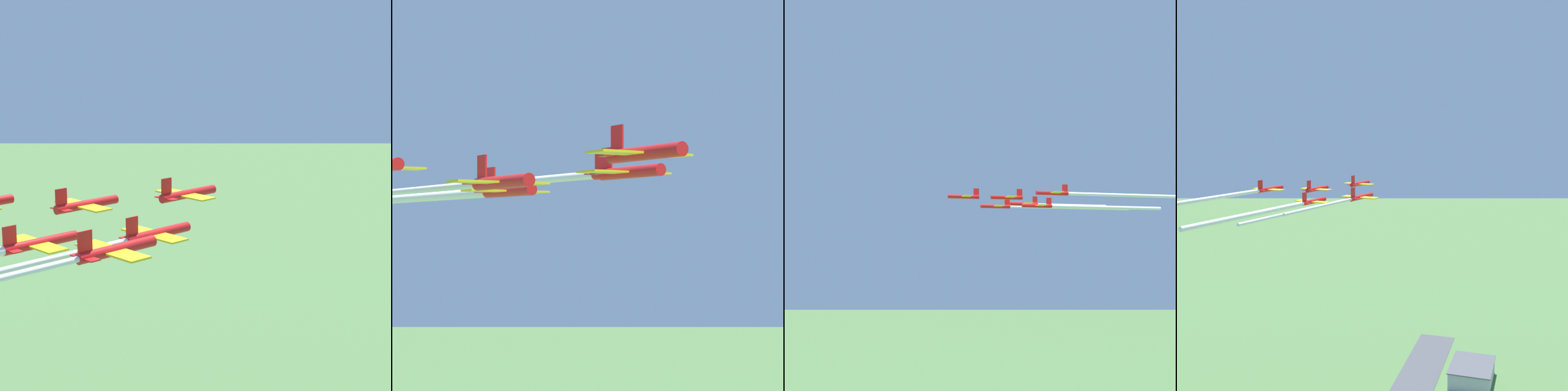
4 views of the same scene
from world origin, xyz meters
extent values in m
cylinder|color=red|center=(-9.16, -39.97, 113.11)|extent=(11.21, 3.41, 1.36)
cube|color=yellow|center=(-8.43, -40.11, 113.11)|extent=(4.85, 10.78, 0.22)
cube|color=red|center=(-4.66, -40.82, 114.81)|extent=(1.98, 0.54, 2.73)
cube|color=red|center=(-4.66, -40.82, 113.11)|extent=(2.08, 4.15, 0.15)
cylinder|color=red|center=(2.65, -50.30, 112.28)|extent=(11.21, 3.41, 1.36)
cube|color=yellow|center=(3.38, -50.44, 112.28)|extent=(4.85, 10.78, 0.22)
cube|color=red|center=(7.15, -51.15, 113.99)|extent=(1.98, 0.54, 2.73)
cube|color=red|center=(7.15, -51.15, 112.28)|extent=(2.08, 4.15, 0.15)
cylinder|color=red|center=(5.60, -34.67, 110.74)|extent=(11.21, 3.41, 1.36)
cube|color=yellow|center=(6.33, -34.81, 110.74)|extent=(4.85, 10.78, 0.22)
cube|color=red|center=(10.11, -35.52, 112.44)|extent=(1.98, 0.54, 2.73)
cube|color=red|center=(10.11, -35.52, 110.74)|extent=(2.08, 4.15, 0.15)
cylinder|color=red|center=(14.46, -60.63, 113.19)|extent=(11.21, 3.41, 1.36)
cube|color=yellow|center=(15.19, -60.77, 113.19)|extent=(4.85, 10.78, 0.22)
cube|color=red|center=(18.96, -61.48, 114.89)|extent=(1.98, 0.54, 2.73)
cube|color=red|center=(18.96, -61.48, 113.19)|extent=(2.08, 4.15, 0.15)
cylinder|color=red|center=(17.41, -45.00, 110.49)|extent=(11.21, 3.41, 1.36)
cube|color=yellow|center=(18.14, -45.13, 110.49)|extent=(4.85, 10.78, 0.22)
cube|color=red|center=(21.92, -45.85, 112.19)|extent=(1.98, 0.54, 2.73)
cube|color=red|center=(21.92, -45.85, 110.49)|extent=(2.08, 4.15, 0.15)
cylinder|color=white|center=(34.89, -40.20, 110.74)|extent=(47.76, 9.77, 0.78)
cylinder|color=white|center=(41.34, -65.71, 113.19)|extent=(43.02, 9.18, 1.11)
cylinder|color=white|center=(44.40, -50.10, 110.49)|extent=(43.25, 9.34, 1.23)
camera|label=1|loc=(85.44, 26.31, 136.92)|focal=70.00mm
camera|label=2|loc=(-67.92, 23.40, 106.00)|focal=85.00mm
camera|label=3|loc=(-79.06, -216.43, 91.00)|focal=50.00mm
camera|label=4|loc=(160.95, 18.95, 132.16)|focal=50.00mm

